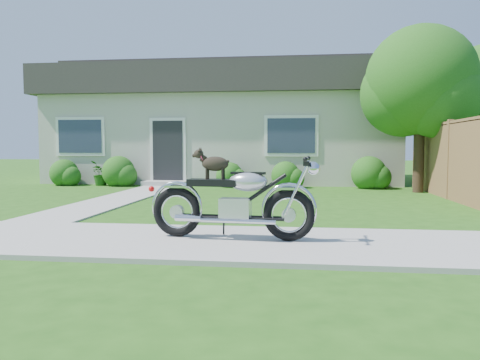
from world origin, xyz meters
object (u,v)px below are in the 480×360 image
object	(u,v)px
potted_plant_left	(101,173)
motorcycle_with_dog	(235,200)
tree_near	(426,85)
potted_plant_right	(235,175)
fence	(450,160)
house	(227,123)

from	to	relation	value
potted_plant_left	motorcycle_with_dog	bearing A→B (deg)	-56.92
tree_near	potted_plant_right	distance (m)	6.03
fence	motorcycle_with_dog	bearing A→B (deg)	-127.90
tree_near	motorcycle_with_dog	distance (m)	8.68
potted_plant_left	motorcycle_with_dog	xyz separation A→B (m)	(5.51, -8.45, 0.15)
fence	potted_plant_left	distance (m)	10.31
tree_near	potted_plant_right	bearing A→B (deg)	166.97
tree_near	potted_plant_right	world-z (taller)	tree_near
potted_plant_right	tree_near	bearing A→B (deg)	-13.03
house	tree_near	xyz separation A→B (m)	(6.12, -4.68, 0.75)
tree_near	motorcycle_with_dog	world-z (taller)	tree_near
house	motorcycle_with_dog	distance (m)	12.16
potted_plant_left	house	bearing A→B (deg)	43.70
potted_plant_left	potted_plant_right	distance (m)	4.39
fence	tree_near	xyz separation A→B (m)	(-0.19, 1.56, 1.96)
house	fence	bearing A→B (deg)	-44.74
fence	motorcycle_with_dog	xyz separation A→B (m)	(-4.40, -5.65, -0.39)
fence	motorcycle_with_dog	distance (m)	7.17
tree_near	potted_plant_left	xyz separation A→B (m)	(-9.72, 1.24, -2.50)
house	tree_near	world-z (taller)	tree_near
motorcycle_with_dog	fence	bearing A→B (deg)	56.78
potted_plant_right	fence	bearing A→B (deg)	-26.89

